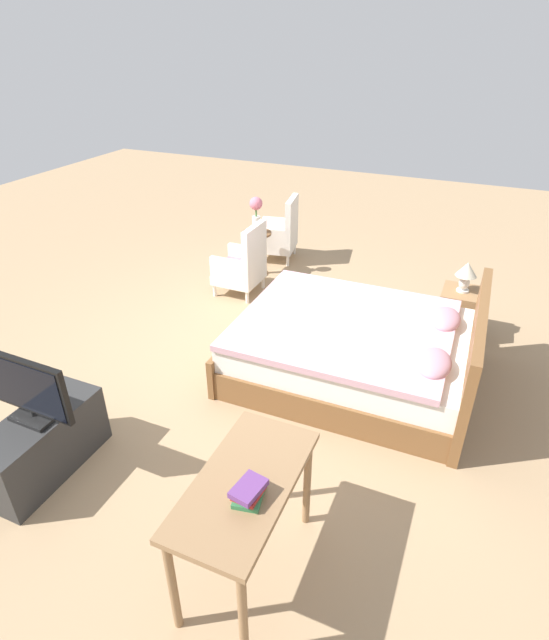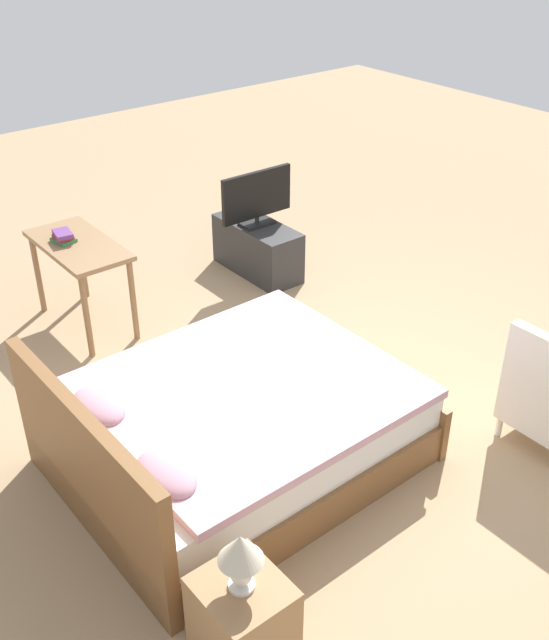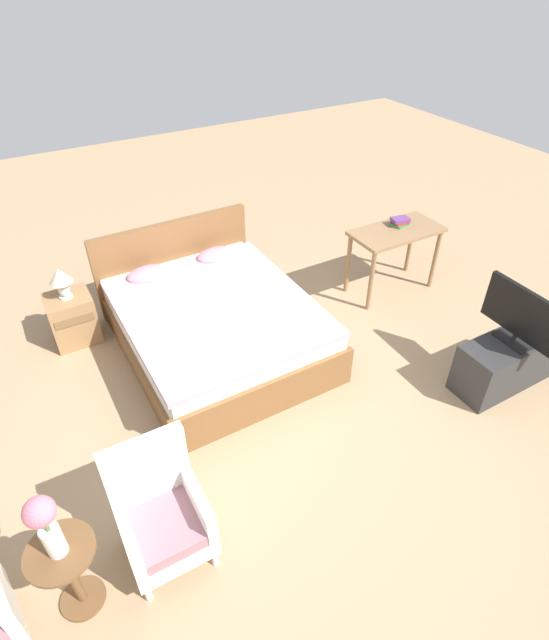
% 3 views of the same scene
% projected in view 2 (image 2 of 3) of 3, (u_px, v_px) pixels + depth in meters
% --- Properties ---
extents(ground_plane, '(16.00, 16.00, 0.00)m').
position_uv_depth(ground_plane, '(336.00, 401.00, 5.60)').
color(ground_plane, '#A38460').
extents(bed, '(1.78, 2.20, 0.96)m').
position_uv_depth(bed, '(232.00, 427.00, 4.88)').
color(bed, brown).
rests_on(bed, ground_plane).
extents(nightstand, '(0.44, 0.41, 0.53)m').
position_uv_depth(nightstand, '(243.00, 622.00, 3.66)').
color(nightstand, '#997047').
rests_on(nightstand, ground_plane).
extents(table_lamp, '(0.22, 0.22, 0.33)m').
position_uv_depth(table_lamp, '(241.00, 554.00, 3.41)').
color(table_lamp, silver).
rests_on(table_lamp, nightstand).
extents(tv_stand, '(0.96, 0.40, 0.50)m').
position_uv_depth(tv_stand, '(257.00, 248.00, 7.28)').
color(tv_stand, '#2D2D2D').
rests_on(tv_stand, ground_plane).
extents(tv_flatscreen, '(0.21, 0.77, 0.52)m').
position_uv_depth(tv_flatscreen, '(257.00, 198.00, 7.01)').
color(tv_flatscreen, black).
rests_on(tv_flatscreen, tv_stand).
extents(vanity_desk, '(1.04, 0.52, 0.78)m').
position_uv_depth(vanity_desk, '(79.00, 256.00, 6.22)').
color(vanity_desk, '#8E6B47').
rests_on(vanity_desk, ground_plane).
extents(book_stack, '(0.21, 0.18, 0.09)m').
position_uv_depth(book_stack, '(63.00, 237.00, 6.16)').
color(book_stack, '#337A47').
rests_on(book_stack, vanity_desk).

